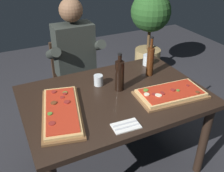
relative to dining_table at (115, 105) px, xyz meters
name	(u,v)px	position (x,y,z in m)	size (l,w,h in m)	color
ground_plane	(114,162)	(0.00, 0.00, -0.64)	(6.40, 6.40, 0.00)	#2D2D33
dining_table	(115,105)	(0.00, 0.00, 0.00)	(1.40, 0.96, 0.74)	black
pizza_rectangular_front	(171,93)	(0.38, -0.20, 0.12)	(0.55, 0.33, 0.05)	brown
pizza_rectangular_left	(62,111)	(-0.44, -0.06, 0.12)	(0.40, 0.67, 0.05)	brown
wine_bottle_dark	(120,75)	(0.07, 0.05, 0.22)	(0.07, 0.07, 0.31)	black
oil_bottle_amber	(150,61)	(0.42, 0.16, 0.23)	(0.06, 0.06, 0.35)	#47230F
tumbler_near_camera	(147,60)	(0.51, 0.34, 0.15)	(0.08, 0.08, 0.10)	silver
tumbler_far_side	(98,81)	(-0.05, 0.19, 0.13)	(0.08, 0.08, 0.09)	silver
napkin_cutlery_set	(126,126)	(-0.11, -0.38, 0.10)	(0.19, 0.12, 0.01)	white
diner_chair	(74,77)	(-0.06, 0.86, -0.16)	(0.44, 0.44, 0.87)	#3D2B1E
seated_diner	(76,60)	(-0.06, 0.74, 0.10)	(0.53, 0.41, 1.33)	#23232D
potted_plant_corner	(150,24)	(1.27, 1.45, 0.09)	(0.55, 0.55, 1.19)	tan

